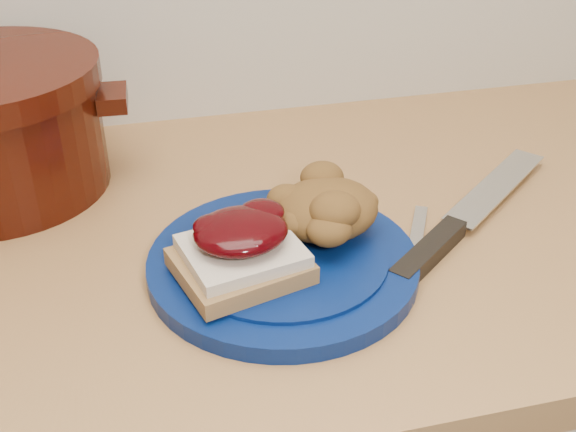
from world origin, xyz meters
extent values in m
cylinder|color=#051850|center=(0.06, 1.42, 0.91)|extent=(0.30, 0.30, 0.02)
cube|color=olive|center=(0.01, 1.39, 0.93)|extent=(0.13, 0.12, 0.02)
cube|color=beige|center=(0.01, 1.40, 0.94)|extent=(0.12, 0.11, 0.01)
ellipsoid|color=black|center=(0.01, 1.40, 0.96)|extent=(0.10, 0.09, 0.03)
ellipsoid|color=brown|center=(0.10, 1.44, 0.95)|extent=(0.12, 0.11, 0.05)
cube|color=black|center=(0.20, 1.40, 0.91)|extent=(0.11, 0.09, 0.02)
cube|color=silver|center=(0.33, 1.50, 0.91)|extent=(0.18, 0.16, 0.00)
cube|color=silver|center=(0.19, 1.41, 0.90)|extent=(0.09, 0.16, 0.00)
cube|color=black|center=(-0.09, 1.65, 1.00)|extent=(0.04, 0.06, 0.02)
camera|label=1|loc=(-0.08, 0.86, 1.32)|focal=45.00mm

